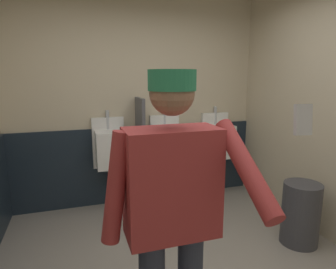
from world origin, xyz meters
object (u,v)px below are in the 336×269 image
urinal_left (110,149)px  trash_bin (301,214)px  person (172,206)px  urinal_right (218,140)px  cell_phone (303,120)px  urinal_middle (167,144)px

urinal_left → trash_bin: 2.25m
urinal_left → trash_bin: (1.69, -1.41, -0.46)m
person → urinal_left: bearing=91.4°
urinal_right → cell_phone: bearing=-112.5°
urinal_left → cell_phone: 2.85m
person → urinal_right: bearing=57.1°
person → trash_bin: (1.63, 0.82, -0.69)m
urinal_middle → urinal_left: bearing=180.0°
urinal_middle → trash_bin: bearing=-56.3°
urinal_left → trash_bin: bearing=-39.8°
urinal_left → cell_phone: cell_phone is taller
person → trash_bin: 1.95m
urinal_right → cell_phone: cell_phone is taller
person → cell_phone: (0.31, -0.50, 0.50)m
cell_phone → trash_bin: bearing=54.7°
urinal_middle → cell_phone: 2.86m
urinal_right → person: 2.67m
urinal_right → trash_bin: (0.19, -1.41, -0.46)m
cell_phone → trash_bin: (1.32, 1.32, -1.19)m
urinal_left → urinal_right: size_ratio=1.00×
cell_phone → trash_bin: 2.22m
trash_bin → urinal_right: bearing=97.7°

